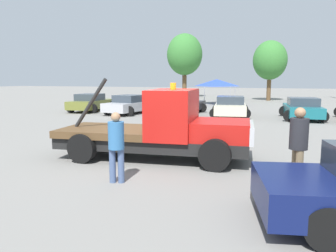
{
  "coord_description": "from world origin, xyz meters",
  "views": [
    {
      "loc": [
        3.76,
        -9.36,
        2.49
      ],
      "look_at": [
        0.5,
        0.0,
        1.05
      ],
      "focal_mm": 35.0,
      "sensor_mm": 36.0,
      "label": 1
    }
  ],
  "objects": [
    {
      "name": "tow_truck",
      "position": [
        0.36,
        0.04,
        0.93
      ],
      "size": [
        6.15,
        2.74,
        2.51
      ],
      "rotation": [
        0.0,
        0.0,
        0.1
      ],
      "color": "black",
      "rests_on": "ground"
    },
    {
      "name": "tree_left",
      "position": [
        2.29,
        29.66,
        4.5
      ],
      "size": [
        3.76,
        3.76,
        6.71
      ],
      "color": "brown",
      "rests_on": "ground"
    },
    {
      "name": "ground_plane",
      "position": [
        0.0,
        0.0,
        0.0
      ],
      "size": [
        160.0,
        160.0,
        0.0
      ],
      "primitive_type": "plane",
      "color": "gray"
    },
    {
      "name": "traffic_cone",
      "position": [
        -0.66,
        3.63,
        0.25
      ],
      "size": [
        0.4,
        0.4,
        0.55
      ],
      "color": "black",
      "rests_on": "ground"
    },
    {
      "name": "person_near_truck",
      "position": [
        4.16,
        -1.49,
        1.07
      ],
      "size": [
        0.41,
        0.41,
        1.85
      ],
      "rotation": [
        0.0,
        0.0,
        0.34
      ],
      "color": "#847051",
      "rests_on": "ground"
    },
    {
      "name": "parked_car_teal",
      "position": [
        4.97,
        12.34,
        0.65
      ],
      "size": [
        2.75,
        4.43,
        1.34
      ],
      "rotation": [
        0.0,
        0.0,
        1.66
      ],
      "color": "#196670",
      "rests_on": "ground"
    },
    {
      "name": "parked_car_olive",
      "position": [
        -10.12,
        12.47,
        0.65
      ],
      "size": [
        2.69,
        4.58,
        1.34
      ],
      "rotation": [
        0.0,
        0.0,
        1.64
      ],
      "color": "olive",
      "rests_on": "ground"
    },
    {
      "name": "parked_car_silver",
      "position": [
        -6.42,
        11.78,
        0.65
      ],
      "size": [
        2.9,
        4.8,
        1.34
      ],
      "rotation": [
        0.0,
        0.0,
        1.42
      ],
      "color": "#B7B7BC",
      "rests_on": "ground"
    },
    {
      "name": "canopy_tent_blue",
      "position": [
        -2.37,
        22.8,
        2.08
      ],
      "size": [
        3.26,
        3.26,
        2.42
      ],
      "color": "#9E9EA3",
      "rests_on": "ground"
    },
    {
      "name": "tree_center",
      "position": [
        -8.72,
        33.17,
        5.61
      ],
      "size": [
        4.69,
        4.69,
        8.37
      ],
      "color": "brown",
      "rests_on": "ground"
    },
    {
      "name": "parked_car_charcoal",
      "position": [
        -2.86,
        12.84,
        0.65
      ],
      "size": [
        2.74,
        4.64,
        1.34
      ],
      "rotation": [
        0.0,
        0.0,
        1.48
      ],
      "color": "#2D2D33",
      "rests_on": "ground"
    },
    {
      "name": "person_at_hood",
      "position": [
        0.08,
        -2.55,
        0.99
      ],
      "size": [
        0.38,
        0.38,
        1.71
      ],
      "rotation": [
        0.0,
        0.0,
        4.99
      ],
      "color": "#475B84",
      "rests_on": "ground"
    },
    {
      "name": "parked_car_cream",
      "position": [
        0.53,
        12.49,
        0.65
      ],
      "size": [
        2.97,
        5.03,
        1.34
      ],
      "rotation": [
        0.0,
        0.0,
        1.72
      ],
      "color": "beige",
      "rests_on": "ground"
    }
  ]
}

